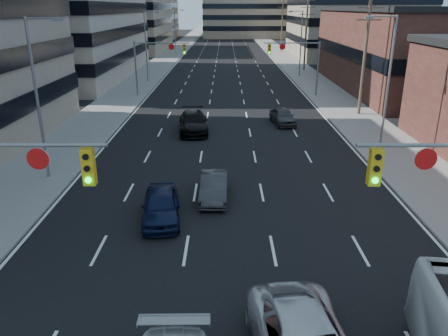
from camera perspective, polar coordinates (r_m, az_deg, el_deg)
road_surface at (r=134.04m, az=0.23°, el=16.26°), size 18.00×300.00×0.02m
sidewalk_left at (r=134.52m, az=-4.88°, el=16.23°), size 5.00×300.00×0.15m
sidewalk_right at (r=134.55m, az=5.33°, el=16.22°), size 5.00×300.00×0.15m
office_left_far at (r=106.42m, az=-13.54°, el=18.99°), size 20.00×30.00×16.00m
storefront_right_mid at (r=59.11m, az=25.05°, el=13.67°), size 20.00×30.00×9.00m
office_right_far at (r=95.14m, az=16.31°, el=18.06°), size 22.00×28.00×14.00m
bg_block_left at (r=146.38m, az=-11.53°, el=20.13°), size 24.00×24.00×20.00m
bg_block_right at (r=137.57m, az=14.41°, el=18.27°), size 22.00×22.00×12.00m
signal_far_left at (r=49.55m, az=-8.83°, el=14.10°), size 6.09×0.33×6.00m
signal_far_right at (r=49.61m, az=9.56°, el=14.07°), size 6.09×0.33×6.00m
utility_pole_block at (r=41.76m, az=17.97°, el=14.31°), size 2.20×0.28×11.00m
utility_pole_midblock at (r=70.90m, az=10.67°, el=17.00°), size 2.20×0.28×11.00m
utility_pole_distant at (r=100.55m, az=7.59°, el=18.04°), size 2.20×0.28×11.00m
streetlight_left_near at (r=26.16m, az=-22.99°, el=9.04°), size 2.03×0.22×9.00m
streetlight_left_mid at (r=59.74m, az=-10.03°, el=15.78°), size 2.03×0.22×9.00m
streetlight_left_far at (r=94.36m, az=-6.33°, el=17.51°), size 2.03×0.22×9.00m
streetlight_right_near at (r=30.90m, az=20.44°, el=10.88°), size 2.03×0.22×9.00m
streetlight_right_far at (r=64.72m, az=9.89°, el=16.12°), size 2.03×0.22×9.00m
sedan_blue at (r=20.70m, az=-8.24°, el=-4.83°), size 2.21×4.46×1.46m
sedan_grey_center at (r=22.73m, az=-1.33°, el=-2.47°), size 1.43×3.97×1.30m
sedan_black_far at (r=35.12m, az=-4.04°, el=5.98°), size 2.72×5.64×1.58m
sedan_grey_right at (r=37.82m, az=7.67°, el=6.74°), size 2.18×4.27×1.39m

